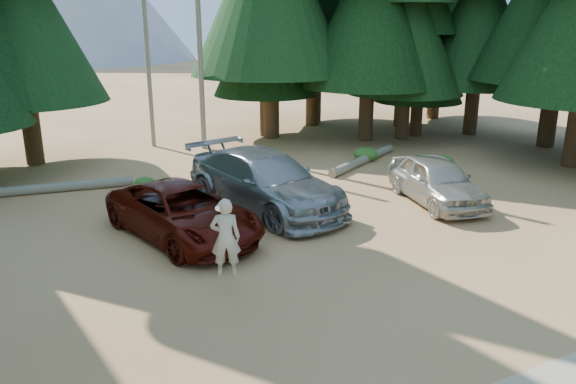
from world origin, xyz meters
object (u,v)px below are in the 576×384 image
(log_mid, at_px, (185,186))
(log_right, at_px, (363,160))
(red_pickup, at_px, (183,212))
(silver_minivan_center, at_px, (265,181))
(silver_minivan_right, at_px, (437,180))
(frisbee_player, at_px, (225,238))
(log_left, at_px, (64,187))

(log_mid, distance_m, log_right, 7.76)
(red_pickup, relative_size, log_right, 0.98)
(red_pickup, relative_size, silver_minivan_center, 0.84)
(red_pickup, height_order, silver_minivan_center, silver_minivan_center)
(red_pickup, relative_size, silver_minivan_right, 1.18)
(log_mid, bearing_deg, frisbee_player, -101.61)
(frisbee_player, height_order, log_left, frisbee_player)
(red_pickup, xyz_separation_m, silver_minivan_right, (8.28, -0.74, 0.03))
(silver_minivan_right, height_order, log_mid, silver_minivan_right)
(frisbee_player, height_order, log_mid, frisbee_player)
(frisbee_player, bearing_deg, log_mid, -79.65)
(log_right, bearing_deg, log_left, 143.26)
(silver_minivan_center, bearing_deg, frisbee_player, -135.52)
(silver_minivan_center, xyz_separation_m, log_mid, (-1.66, 3.21, -0.79))
(red_pickup, bearing_deg, frisbee_player, -106.02)
(frisbee_player, relative_size, log_mid, 0.61)
(silver_minivan_right, height_order, log_left, silver_minivan_right)
(frisbee_player, xyz_separation_m, log_left, (-2.41, 9.68, -1.09))
(silver_minivan_right, height_order, frisbee_player, frisbee_player)
(silver_minivan_center, bearing_deg, silver_minivan_right, -32.90)
(silver_minivan_center, distance_m, log_left, 7.42)
(silver_minivan_center, distance_m, frisbee_player, 5.73)
(red_pickup, bearing_deg, log_left, 97.81)
(red_pickup, height_order, log_left, red_pickup)
(red_pickup, distance_m, silver_minivan_right, 8.31)
(log_mid, bearing_deg, log_left, 155.35)
(silver_minivan_center, bearing_deg, red_pickup, -170.55)
(frisbee_player, relative_size, log_left, 0.38)
(silver_minivan_center, distance_m, log_mid, 3.70)
(red_pickup, distance_m, silver_minivan_center, 3.27)
(red_pickup, relative_size, frisbee_player, 2.94)
(red_pickup, distance_m, log_right, 10.27)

